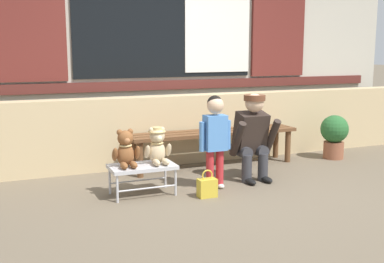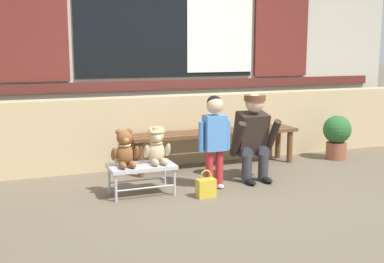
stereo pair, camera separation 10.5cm
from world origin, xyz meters
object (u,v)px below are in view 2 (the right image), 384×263
Objects in this scene: small_display_bench at (141,168)px; adult_crouching at (253,137)px; handbag_on_ground at (206,187)px; teddy_bear_with_hat at (157,146)px; potted_plant at (337,135)px; wooden_bench_long at (215,136)px; teddy_bear_plain at (125,150)px; child_standing at (215,132)px.

adult_crouching is (1.27, 0.08, 0.21)m from small_display_bench.
small_display_bench is at bearing 150.56° from handbag_on_ground.
potted_plant is at bearing 12.40° from teddy_bear_with_hat.
wooden_bench_long is 5.78× the size of teddy_bear_plain.
small_display_bench is 0.25m from teddy_bear_plain.
teddy_bear_with_hat is 2.68m from potted_plant.
adult_crouching reaches higher than small_display_bench.
handbag_on_ground is at bearing -23.75° from teddy_bear_plain.
adult_crouching is (1.43, 0.08, 0.02)m from teddy_bear_plain.
small_display_bench is 1.76× the size of teddy_bear_with_hat.
adult_crouching is 0.90m from handbag_on_ground.
teddy_bear_with_hat reaches higher than wooden_bench_long.
handbag_on_ground is (0.55, -0.31, -0.17)m from small_display_bench.
teddy_bear_plain and teddy_bear_with_hat have the same top height.
teddy_bear_with_hat is (-0.98, -0.78, 0.10)m from wooden_bench_long.
teddy_bear_plain reaches higher than handbag_on_ground.
teddy_bear_with_hat is at bearing 173.01° from child_standing.
teddy_bear_plain reaches higher than wooden_bench_long.
teddy_bear_with_hat reaches higher than handbag_on_ground.
teddy_bear_plain is 2.99m from potted_plant.
teddy_bear_plain is at bearing -179.87° from teddy_bear_with_hat.
wooden_bench_long is 1.51m from teddy_bear_plain.
teddy_bear_plain reaches higher than potted_plant.
child_standing is at bearing -6.99° from teddy_bear_with_hat.
teddy_bear_plain is (-1.30, -0.78, 0.09)m from wooden_bench_long.
potted_plant is at bearing 11.10° from teddy_bear_plain.
handbag_on_ground is (0.71, -0.31, -0.37)m from teddy_bear_plain.
wooden_bench_long is 1.27m from handbag_on_ground.
potted_plant reaches higher than handbag_on_ground.
teddy_bear_with_hat is at bearing 141.39° from handbag_on_ground.
wooden_bench_long is 5.78× the size of teddy_bear_with_hat.
child_standing is 2.14m from potted_plant.
handbag_on_ground is (-0.58, -1.09, -0.28)m from wooden_bench_long.
small_display_bench is 0.82m from child_standing.
teddy_bear_with_hat is 0.64× the size of potted_plant.
teddy_bear_plain is 0.32m from teddy_bear_with_hat.
teddy_bear_with_hat is 0.61m from child_standing.
teddy_bear_with_hat is 0.38× the size of adult_crouching.
teddy_bear_with_hat is (0.32, 0.00, 0.01)m from teddy_bear_plain.
child_standing is (0.59, -0.07, 0.12)m from teddy_bear_with_hat.
teddy_bear_plain is (-0.16, 0.00, 0.20)m from small_display_bench.
child_standing reaches higher than potted_plant.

